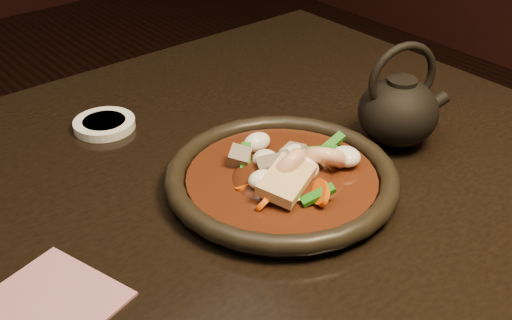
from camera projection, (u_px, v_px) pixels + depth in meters
table at (75, 297)px, 0.80m from camera, size 1.60×0.90×0.75m
plate at (282, 179)px, 0.86m from camera, size 0.32×0.32×0.03m
stirfry at (286, 173)px, 0.86m from camera, size 0.20×0.19×0.07m
soy_dish at (104, 124)px, 1.01m from camera, size 0.10×0.10×0.01m
napkin at (47, 305)px, 0.68m from camera, size 0.17×0.17×0.00m
teapot at (399, 108)px, 0.94m from camera, size 0.14×0.12×0.16m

